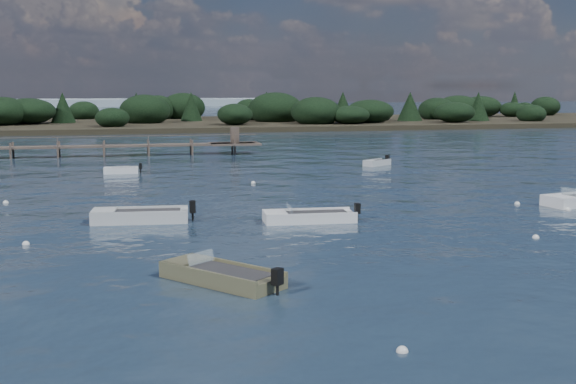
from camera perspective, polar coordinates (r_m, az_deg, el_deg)
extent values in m
plane|color=#152332|center=(85.21, -8.12, 3.70)|extent=(400.00, 400.00, 0.00)
cube|color=#696646|center=(25.63, -5.26, -6.91)|extent=(4.21, 4.65, 0.70)
cube|color=#696646|center=(26.73, -8.02, -5.41)|extent=(1.88, 1.82, 0.14)
cube|color=#272629|center=(25.30, -4.66, -6.33)|extent=(3.02, 3.29, 0.12)
cube|color=#696646|center=(24.98, -6.53, -6.37)|extent=(2.99, 3.65, 0.14)
cube|color=#696646|center=(26.09, -4.08, -5.69)|extent=(2.99, 3.65, 0.14)
cube|color=black|center=(23.89, -0.85, -6.70)|extent=(0.44, 0.43, 0.55)
cylinder|color=black|center=(24.02, -0.84, -7.80)|extent=(0.14, 0.14, 0.55)
cube|color=silver|center=(26.16, -6.90, -5.15)|extent=(1.05, 0.89, 0.42)
cube|color=silver|center=(58.32, -13.06, 1.52)|extent=(2.68, 1.15, 0.62)
cube|color=silver|center=(58.32, -14.06, 1.84)|extent=(0.67, 0.97, 0.12)
cube|color=#272629|center=(58.28, -12.86, 1.81)|extent=(1.83, 0.91, 0.11)
cube|color=silver|center=(57.80, -13.08, 1.82)|extent=(2.65, 0.20, 0.12)
cube|color=silver|center=(58.75, -13.05, 1.92)|extent=(2.65, 0.20, 0.12)
cube|color=black|center=(58.23, -11.58, 2.02)|extent=(0.26, 0.31, 0.49)
cylinder|color=black|center=(58.28, -11.57, 1.60)|extent=(0.09, 0.09, 0.49)
cube|color=#AFB5B7|center=(37.44, -11.59, -2.15)|extent=(4.95, 2.29, 0.80)
cube|color=#AFB5B7|center=(37.54, -14.38, -1.48)|extent=(1.31, 1.75, 0.16)
cube|color=#272629|center=(37.34, -11.02, -1.57)|extent=(3.38, 1.78, 0.14)
cube|color=#AFB5B7|center=(36.53, -11.70, -1.66)|extent=(4.78, 0.61, 0.16)
cube|color=#AFB5B7|center=(38.18, -11.52, -1.23)|extent=(4.78, 0.61, 0.16)
cube|color=black|center=(37.22, -7.55, -1.16)|extent=(0.36, 0.42, 0.63)
cylinder|color=black|center=(37.32, -7.54, -1.99)|extent=(0.12, 0.12, 0.63)
cube|color=silver|center=(36.74, 1.69, -2.20)|extent=(4.72, 2.03, 0.67)
cube|color=silver|center=(36.38, -1.03, -1.67)|extent=(1.21, 1.63, 0.13)
cube|color=#272629|center=(36.75, 2.26, -1.70)|extent=(3.22, 1.59, 0.12)
cube|color=silver|center=(35.89, 1.94, -1.82)|extent=(4.62, 0.41, 0.13)
cube|color=silver|center=(37.45, 1.46, -1.38)|extent=(4.62, 0.41, 0.13)
cube|color=black|center=(37.21, 5.51, -1.31)|extent=(0.29, 0.34, 0.53)
cylinder|color=black|center=(37.29, 5.50, -2.00)|extent=(0.10, 0.10, 0.53)
cube|color=silver|center=(36.45, 0.12, -1.28)|extent=(0.23, 1.25, 0.40)
cube|color=#AFB5B7|center=(63.02, 7.04, 2.17)|extent=(2.85, 2.42, 0.63)
cube|color=#AFB5B7|center=(62.15, 6.49, 2.44)|extent=(1.08, 1.17, 0.13)
cube|color=#272629|center=(63.16, 7.16, 2.46)|extent=(2.01, 1.75, 0.11)
cube|color=#AFB5B7|center=(62.70, 7.41, 2.48)|extent=(2.30, 1.61, 0.13)
cube|color=#AFB5B7|center=(63.26, 6.69, 2.54)|extent=(2.30, 1.61, 0.13)
cube|color=black|center=(64.23, 7.86, 2.70)|extent=(0.38, 0.40, 0.50)
cylinder|color=black|center=(64.27, 7.85, 2.32)|extent=(0.13, 0.13, 0.50)
cube|color=silver|center=(43.88, 20.66, -0.39)|extent=(1.48, 1.87, 0.15)
cube|color=silver|center=(45.80, 21.58, -0.09)|extent=(4.86, 1.05, 0.15)
cube|color=silver|center=(44.40, 21.40, 0.01)|extent=(0.42, 1.35, 0.46)
sphere|color=silver|center=(19.43, 9.01, -12.36)|extent=(0.32, 0.32, 0.32)
sphere|color=silver|center=(34.72, 18.99, -3.45)|extent=(0.32, 0.32, 0.32)
sphere|color=silver|center=(33.50, -20.01, -3.92)|extent=(0.32, 0.32, 0.32)
sphere|color=silver|center=(42.95, 21.26, -1.36)|extent=(0.32, 0.32, 0.32)
sphere|color=silver|center=(51.23, -2.76, 0.70)|extent=(0.32, 0.32, 0.32)
sphere|color=silver|center=(45.69, -21.41, -0.81)|extent=(0.32, 0.32, 0.32)
sphere|color=silver|center=(44.22, 17.66, -0.92)|extent=(0.32, 0.32, 0.32)
cube|color=brown|center=(73.72, -4.22, 3.82)|extent=(5.00, 3.20, 0.18)
cube|color=brown|center=(73.65, -4.23, 4.52)|extent=(0.80, 0.80, 1.60)
cylinder|color=brown|center=(72.79, -21.07, 2.75)|extent=(0.20, 0.20, 2.20)
cylinder|color=brown|center=(74.48, -20.89, 2.88)|extent=(0.20, 0.20, 2.20)
cylinder|color=brown|center=(72.31, -17.72, 2.88)|extent=(0.20, 0.20, 2.20)
cylinder|color=brown|center=(74.01, -17.61, 3.00)|extent=(0.20, 0.20, 2.20)
cylinder|color=brown|center=(72.08, -14.33, 3.00)|extent=(0.20, 0.20, 2.20)
cylinder|color=brown|center=(73.79, -14.31, 3.12)|extent=(0.20, 0.20, 2.20)
cylinder|color=brown|center=(72.11, -10.94, 3.11)|extent=(0.20, 0.20, 2.20)
cylinder|color=brown|center=(73.81, -10.99, 3.23)|extent=(0.20, 0.20, 2.20)
cylinder|color=brown|center=(72.38, -7.56, 3.21)|extent=(0.20, 0.20, 2.20)
cylinder|color=brown|center=(74.08, -7.69, 3.32)|extent=(0.20, 0.20, 2.20)
cylinder|color=brown|center=(72.91, -4.22, 3.30)|extent=(0.20, 0.20, 2.20)
cylinder|color=brown|center=(74.59, -4.42, 3.41)|extent=(0.20, 0.20, 2.20)
cube|color=black|center=(128.90, 1.50, 5.35)|extent=(190.00, 40.00, 1.60)
ellipsoid|color=black|center=(128.79, 1.50, 6.59)|extent=(180.50, 36.00, 4.40)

